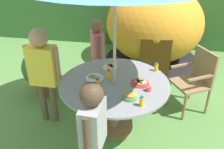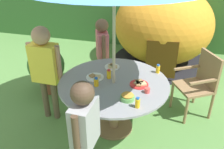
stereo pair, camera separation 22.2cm
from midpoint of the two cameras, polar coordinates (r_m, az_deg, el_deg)
The scene contains 20 objects.
ground_plane at distance 3.55m, azimuth 2.21°, elevation -12.15°, with size 10.00×10.00×0.02m, color #548442.
hedge_backdrop at distance 6.05m, azimuth 9.44°, elevation 16.05°, with size 9.00×0.70×1.95m, color #33602D.
garden_table at distance 3.19m, azimuth 2.41°, elevation -4.16°, with size 1.39×1.39×0.73m.
wooden_chair at distance 3.77m, azimuth 21.07°, elevation -1.51°, with size 0.61×0.61×0.94m.
dome_tent at distance 5.12m, azimuth 12.92°, elevation 10.86°, with size 2.10×2.10×1.55m.
potted_plant at distance 4.15m, azimuth -13.37°, elevation 1.75°, with size 0.59×0.59×0.79m.
child_in_pink_shirt at distance 4.02m, azimuth -0.66°, elevation 6.59°, with size 0.29×0.39×1.22m.
child_in_yellow_shirt at distance 3.33m, azimuth -13.32°, elevation 2.54°, with size 0.47×0.23×1.38m.
child_in_grey_shirt at distance 2.35m, azimuth -3.57°, elevation -11.47°, with size 0.22×0.43×1.27m.
snack_bowl at distance 2.79m, azimuth 5.86°, elevation -5.14°, with size 0.16×0.16×0.08m.
plate_far_right at distance 3.21m, azimuth -1.96°, elevation -0.61°, with size 0.23×0.23×0.03m.
plate_center_back at distance 3.45m, azimuth 1.90°, elevation 1.80°, with size 0.21×0.21×0.03m.
plate_mid_left at distance 3.09m, azimuth 8.34°, elevation -2.17°, with size 0.23×0.23×0.03m.
juice_bottle_near_left at distance 3.37m, azimuth 12.36°, elevation 1.21°, with size 0.05×0.05×0.12m.
juice_bottle_near_right at distance 2.90m, azimuth -4.53°, elevation -3.41°, with size 0.05×0.05×0.11m.
juice_bottle_far_left at distance 3.02m, azimuth -1.53°, elevation -1.76°, with size 0.06×0.06×0.11m.
juice_bottle_center_front at distance 3.17m, azimuth 1.28°, elevation 0.06°, with size 0.06×0.06×0.12m.
juice_bottle_mid_right at distance 2.68m, azimuth 8.26°, elevation -6.50°, with size 0.05×0.05×0.12m.
cup_near at distance 2.94m, azimuth 10.22°, elevation -3.66°, with size 0.06×0.06×0.06m, color #E04C47.
cup_far at distance 2.69m, azimuth -3.25°, elevation -6.66°, with size 0.07×0.07×0.07m, color #4C99D8.
Camera 2 is at (0.64, -2.57, 2.35)m, focal length 39.86 mm.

